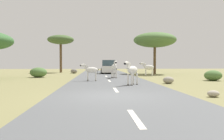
{
  "coord_description": "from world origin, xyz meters",
  "views": [
    {
      "loc": [
        -0.61,
        -9.67,
        1.44
      ],
      "look_at": [
        0.63,
        9.1,
        0.85
      ],
      "focal_mm": 36.98,
      "sensor_mm": 36.0,
      "label": 1
    }
  ],
  "objects_px": {
    "zebra_3": "(148,68)",
    "tree_2": "(155,40)",
    "zebra_0": "(114,67)",
    "bush_0": "(38,72)",
    "rock_1": "(213,94)",
    "rock_2": "(168,80)",
    "tree_1": "(61,40)",
    "car_0": "(109,67)",
    "bush_2": "(213,75)",
    "zebra_1": "(91,70)",
    "rock_4": "(74,71)",
    "zebra_2": "(132,70)"
  },
  "relations": [
    {
      "from": "rock_1",
      "to": "zebra_1",
      "type": "bearing_deg",
      "value": 122.46
    },
    {
      "from": "zebra_0",
      "to": "car_0",
      "type": "bearing_deg",
      "value": -95.25
    },
    {
      "from": "zebra_0",
      "to": "zebra_2",
      "type": "bearing_deg",
      "value": 89.55
    },
    {
      "from": "tree_1",
      "to": "rock_2",
      "type": "bearing_deg",
      "value": -61.42
    },
    {
      "from": "tree_2",
      "to": "bush_2",
      "type": "bearing_deg",
      "value": -80.14
    },
    {
      "from": "zebra_2",
      "to": "rock_4",
      "type": "relative_size",
      "value": 1.75
    },
    {
      "from": "zebra_0",
      "to": "zebra_1",
      "type": "height_order",
      "value": "zebra_0"
    },
    {
      "from": "zebra_2",
      "to": "rock_1",
      "type": "bearing_deg",
      "value": 155.96
    },
    {
      "from": "zebra_1",
      "to": "rock_1",
      "type": "xyz_separation_m",
      "value": [
        5.34,
        -8.4,
        -0.72
      ]
    },
    {
      "from": "car_0",
      "to": "rock_1",
      "type": "bearing_deg",
      "value": -78.62
    },
    {
      "from": "zebra_3",
      "to": "tree_1",
      "type": "relative_size",
      "value": 0.29
    },
    {
      "from": "car_0",
      "to": "tree_2",
      "type": "height_order",
      "value": "tree_2"
    },
    {
      "from": "bush_2",
      "to": "zebra_3",
      "type": "bearing_deg",
      "value": 119.06
    },
    {
      "from": "zebra_3",
      "to": "bush_2",
      "type": "relative_size",
      "value": 1.14
    },
    {
      "from": "zebra_2",
      "to": "rock_1",
      "type": "relative_size",
      "value": 3.02
    },
    {
      "from": "zebra_2",
      "to": "tree_1",
      "type": "relative_size",
      "value": 0.28
    },
    {
      "from": "tree_1",
      "to": "zebra_3",
      "type": "bearing_deg",
      "value": -41.73
    },
    {
      "from": "bush_0",
      "to": "rock_4",
      "type": "xyz_separation_m",
      "value": [
        2.65,
        8.26,
        -0.18
      ]
    },
    {
      "from": "zebra_0",
      "to": "rock_1",
      "type": "height_order",
      "value": "zebra_0"
    },
    {
      "from": "car_0",
      "to": "tree_2",
      "type": "distance_m",
      "value": 6.9
    },
    {
      "from": "zebra_0",
      "to": "car_0",
      "type": "distance_m",
      "value": 9.25
    },
    {
      "from": "zebra_2",
      "to": "rock_1",
      "type": "xyz_separation_m",
      "value": [
        2.69,
        -4.92,
        -0.83
      ]
    },
    {
      "from": "zebra_3",
      "to": "zebra_0",
      "type": "bearing_deg",
      "value": 150.69
    },
    {
      "from": "zebra_3",
      "to": "rock_2",
      "type": "relative_size",
      "value": 2.1
    },
    {
      "from": "zebra_1",
      "to": "zebra_3",
      "type": "xyz_separation_m",
      "value": [
        6.03,
        6.94,
        0.06
      ]
    },
    {
      "from": "zebra_2",
      "to": "car_0",
      "type": "xyz_separation_m",
      "value": [
        -0.62,
        16.03,
        -0.12
      ]
    },
    {
      "from": "zebra_2",
      "to": "rock_2",
      "type": "bearing_deg",
      "value": -116.75
    },
    {
      "from": "car_0",
      "to": "rock_2",
      "type": "bearing_deg",
      "value": -74.69
    },
    {
      "from": "tree_1",
      "to": "bush_0",
      "type": "height_order",
      "value": "tree_1"
    },
    {
      "from": "zebra_1",
      "to": "tree_2",
      "type": "distance_m",
      "value": 14.2
    },
    {
      "from": "zebra_3",
      "to": "bush_0",
      "type": "xyz_separation_m",
      "value": [
        -11.29,
        -1.59,
        -0.43
      ]
    },
    {
      "from": "bush_2",
      "to": "rock_2",
      "type": "distance_m",
      "value": 4.97
    },
    {
      "from": "rock_1",
      "to": "rock_2",
      "type": "bearing_deg",
      "value": 89.49
    },
    {
      "from": "zebra_0",
      "to": "rock_2",
      "type": "distance_m",
      "value": 6.43
    },
    {
      "from": "tree_1",
      "to": "tree_2",
      "type": "bearing_deg",
      "value": -22.72
    },
    {
      "from": "car_0",
      "to": "bush_2",
      "type": "bearing_deg",
      "value": -55.53
    },
    {
      "from": "zebra_3",
      "to": "tree_2",
      "type": "xyz_separation_m",
      "value": [
        1.83,
        4.37,
        3.41
      ]
    },
    {
      "from": "tree_2",
      "to": "bush_2",
      "type": "xyz_separation_m",
      "value": [
        1.93,
        -11.13,
        -3.91
      ]
    },
    {
      "from": "zebra_2",
      "to": "tree_2",
      "type": "distance_m",
      "value": 16.03
    },
    {
      "from": "bush_0",
      "to": "rock_1",
      "type": "height_order",
      "value": "bush_0"
    },
    {
      "from": "zebra_0",
      "to": "bush_2",
      "type": "relative_size",
      "value": 1.23
    },
    {
      "from": "bush_0",
      "to": "rock_4",
      "type": "distance_m",
      "value": 8.68
    },
    {
      "from": "tree_1",
      "to": "rock_1",
      "type": "xyz_separation_m",
      "value": [
        10.16,
        -25.01,
        -4.62
      ]
    },
    {
      "from": "zebra_3",
      "to": "zebra_2",
      "type": "bearing_deg",
      "value": -179.81
    },
    {
      "from": "tree_2",
      "to": "bush_0",
      "type": "distance_m",
      "value": 14.91
    },
    {
      "from": "zebra_1",
      "to": "rock_4",
      "type": "bearing_deg",
      "value": 5.65
    },
    {
      "from": "tree_1",
      "to": "rock_2",
      "type": "relative_size",
      "value": 7.3
    },
    {
      "from": "tree_2",
      "to": "rock_4",
      "type": "bearing_deg",
      "value": 167.57
    },
    {
      "from": "tree_1",
      "to": "bush_0",
      "type": "distance_m",
      "value": 12.05
    },
    {
      "from": "zebra_0",
      "to": "bush_0",
      "type": "xyz_separation_m",
      "value": [
        -7.33,
        2.05,
        -0.53
      ]
    }
  ]
}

